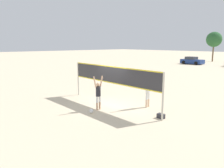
% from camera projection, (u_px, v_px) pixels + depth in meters
% --- Properties ---
extents(ground_plane, '(200.00, 200.00, 0.00)m').
position_uv_depth(ground_plane, '(112.00, 105.00, 13.73)').
color(ground_plane, beige).
extents(volleyball_net, '(7.62, 0.10, 2.45)m').
position_uv_depth(volleyball_net, '(112.00, 77.00, 13.40)').
color(volleyball_net, beige).
rests_on(volleyball_net, ground_plane).
extents(player_spiker, '(0.28, 0.68, 1.99)m').
position_uv_depth(player_spiker, '(98.00, 92.00, 12.60)').
color(player_spiker, tan).
rests_on(player_spiker, ground_plane).
extents(player_blocker, '(0.28, 0.71, 2.16)m').
position_uv_depth(player_blocker, '(148.00, 89.00, 13.11)').
color(player_blocker, beige).
rests_on(player_blocker, ground_plane).
extents(volleyball, '(0.24, 0.24, 0.24)m').
position_uv_depth(volleyball, '(91.00, 111.00, 12.11)').
color(volleyball, white).
rests_on(volleyball, ground_plane).
extents(gear_bag, '(0.38, 0.25, 0.24)m').
position_uv_depth(gear_bag, '(161.00, 116.00, 11.29)').
color(gear_bag, '#2D2D33').
rests_on(gear_bag, ground_plane).
extents(parked_car_far, '(4.15, 1.99, 1.40)m').
position_uv_depth(parked_car_far, '(192.00, 61.00, 41.10)').
color(parked_car_far, navy).
rests_on(parked_car_far, ground_plane).
extents(tree_left_cluster, '(3.22, 3.22, 6.31)m').
position_uv_depth(tree_left_cluster, '(214.00, 40.00, 46.43)').
color(tree_left_cluster, brown).
rests_on(tree_left_cluster, ground_plane).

